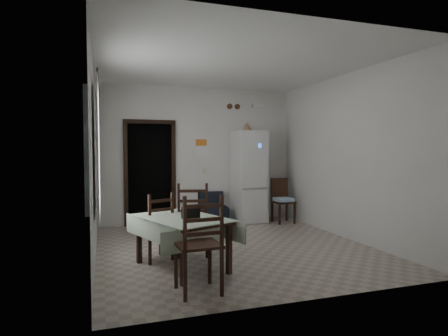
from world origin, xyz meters
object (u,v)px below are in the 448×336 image
corner_chair (283,201)px  dining_chair_far_right (193,218)px  dining_table (182,243)px  navy_seat (213,208)px  dining_chair_far_left (155,226)px  fridge (249,176)px  dining_chair_near_head (198,243)px

corner_chair → dining_chair_far_right: dining_chair_far_right is taller
corner_chair → dining_table: corner_chair is taller
dining_table → navy_seat: bearing=44.8°
corner_chair → dining_chair_far_right: bearing=-144.3°
dining_table → dining_chair_far_left: size_ratio=1.36×
fridge → corner_chair: bearing=-35.1°
navy_seat → dining_table: dining_table is taller
dining_chair_far_left → dining_table: bearing=99.4°
fridge → dining_chair_far_left: (-2.33, -2.24, -0.51)m
fridge → corner_chair: 0.90m
dining_chair_far_left → dining_chair_far_right: (0.57, 0.10, 0.06)m
dining_chair_near_head → navy_seat: bearing=-111.7°
dining_chair_far_right → dining_chair_near_head: dining_chair_near_head is taller
fridge → dining_chair_near_head: size_ratio=1.81×
corner_chair → dining_chair_far_left: size_ratio=0.99×
dining_chair_far_left → dining_chair_near_head: bearing=81.2°
fridge → corner_chair: (0.65, -0.37, -0.51)m
dining_chair_far_left → dining_chair_near_head: size_ratio=0.88×
fridge → dining_table: bearing=-132.5°
dining_table → fridge: bearing=32.4°
navy_seat → corner_chair: size_ratio=0.70×
dining_chair_far_left → dining_chair_far_right: size_ratio=0.89×
corner_chair → dining_table: size_ratio=0.72×
dining_chair_far_left → corner_chair: bearing=-168.2°
dining_chair_far_left → fridge: bearing=-156.5°
fridge → dining_table: 3.47m
fridge → dining_chair_near_head: 4.17m
dining_chair_near_head → dining_chair_far_left: bearing=-81.2°
corner_chair → dining_chair_near_head: bearing=-130.4°
dining_table → dining_chair_near_head: (-0.00, -0.88, 0.21)m
corner_chair → dining_chair_far_left: bearing=-148.5°
navy_seat → dining_chair_far_right: (-0.95, -2.14, 0.21)m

